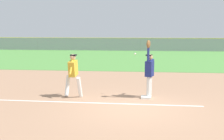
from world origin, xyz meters
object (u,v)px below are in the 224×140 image
(parked_car_green, at_px, (128,44))
(parked_car_silver, at_px, (215,44))
(parked_car_tan, at_px, (170,44))
(runner, at_px, (73,72))
(first_base, at_px, (146,97))
(baseball, at_px, (135,54))
(fielder, at_px, (149,69))
(parked_car_black, at_px, (82,44))

(parked_car_green, distance_m, parked_car_silver, 12.18)
(parked_car_tan, bearing_deg, parked_car_silver, 3.94)
(runner, relative_size, parked_car_green, 0.38)
(runner, height_order, parked_car_green, runner)
(first_base, distance_m, baseball, 1.80)
(first_base, relative_size, fielder, 0.17)
(runner, relative_size, parked_car_silver, 0.38)
(first_base, relative_size, parked_car_silver, 0.08)
(runner, height_order, parked_car_silver, runner)
(parked_car_silver, bearing_deg, parked_car_black, -174.98)
(baseball, bearing_deg, first_base, -47.08)
(parked_car_green, relative_size, parked_car_silver, 1.00)
(fielder, xyz_separation_m, parked_car_black, (-9.27, 29.82, -0.45))
(baseball, xyz_separation_m, parked_car_black, (-8.70, 29.50, -1.03))
(runner, distance_m, parked_car_silver, 32.58)
(parked_car_black, xyz_separation_m, parked_car_tan, (12.72, -0.51, 0.00))
(first_base, relative_size, baseball, 5.14)
(fielder, height_order, runner, fielder)
(baseball, xyz_separation_m, parked_car_green, (-1.95, 29.33, -1.03))
(runner, bearing_deg, fielder, 9.71)
(parked_car_black, relative_size, parked_car_tan, 1.03)
(baseball, bearing_deg, fielder, -29.60)
(parked_car_black, distance_m, parked_car_silver, 18.93)
(runner, distance_m, parked_car_black, 30.72)
(fielder, bearing_deg, parked_car_tan, -80.30)
(runner, bearing_deg, parked_car_black, 106.81)
(fielder, bearing_deg, baseball, -13.18)
(first_base, bearing_deg, parked_car_green, 94.62)
(first_base, xyz_separation_m, parked_car_silver, (9.77, 29.94, 0.63))
(runner, bearing_deg, first_base, 6.55)
(parked_car_green, bearing_deg, first_base, -90.04)
(first_base, xyz_separation_m, parked_car_tan, (3.57, 29.48, 0.63))
(baseball, distance_m, parked_car_green, 29.41)
(fielder, relative_size, parked_car_green, 0.50)
(parked_car_tan, height_order, parked_car_silver, same)
(baseball, relative_size, parked_car_black, 0.02)
(baseball, bearing_deg, parked_car_silver, 70.85)
(parked_car_green, bearing_deg, parked_car_black, 173.92)
(first_base, height_order, parked_car_silver, parked_car_silver)
(fielder, height_order, parked_car_green, fielder)
(fielder, bearing_deg, first_base, 72.72)
(runner, height_order, parked_car_black, runner)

